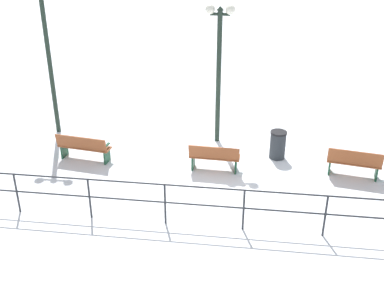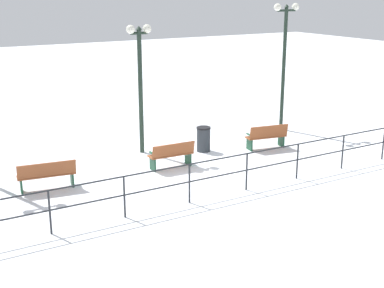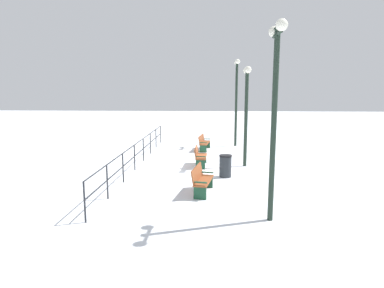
{
  "view_description": "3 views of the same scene",
  "coord_description": "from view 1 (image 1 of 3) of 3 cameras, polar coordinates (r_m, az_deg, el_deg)",
  "views": [
    {
      "loc": [
        -12.53,
        -0.99,
        6.98
      ],
      "look_at": [
        -0.45,
        0.62,
        0.98
      ],
      "focal_mm": 44.99,
      "sensor_mm": 36.0,
      "label": 1
    },
    {
      "loc": [
        -14.52,
        7.6,
        5.61
      ],
      "look_at": [
        -1.37,
        -0.05,
        1.11
      ],
      "focal_mm": 49.67,
      "sensor_mm": 36.0,
      "label": 2
    },
    {
      "loc": [
        0.26,
        -14.46,
        3.4
      ],
      "look_at": [
        -0.5,
        -0.27,
        1.06
      ],
      "focal_mm": 30.34,
      "sensor_mm": 36.0,
      "label": 3
    }
  ],
  "objects": [
    {
      "name": "lamppost_middle",
      "position": [
        15.01,
        3.24,
        10.63
      ],
      "size": [
        0.3,
        0.9,
        4.43
      ],
      "color": "#1E2D23",
      "rests_on": "ground"
    },
    {
      "name": "bench_nearest",
      "position": [
        14.44,
        18.66,
        -2.06
      ],
      "size": [
        0.75,
        1.56,
        0.91
      ],
      "rotation": [
        0.0,
        0.0,
        -0.17
      ],
      "color": "brown",
      "rests_on": "ground"
    },
    {
      "name": "bench_third",
      "position": [
        14.94,
        -12.74,
        -0.32
      ],
      "size": [
        0.7,
        1.69,
        0.87
      ],
      "rotation": [
        0.0,
        0.0,
        -0.14
      ],
      "color": "brown",
      "rests_on": "ground"
    },
    {
      "name": "bench_second",
      "position": [
        14.02,
        2.66,
        -1.53
      ],
      "size": [
        0.56,
        1.49,
        0.87
      ],
      "rotation": [
        0.0,
        0.0,
        -0.04
      ],
      "color": "brown",
      "rests_on": "ground"
    },
    {
      "name": "waterfront_railing",
      "position": [
        11.48,
        1.44,
        -6.67
      ],
      "size": [
        0.05,
        13.27,
        1.12
      ],
      "color": "#26282D",
      "rests_on": "ground"
    },
    {
      "name": "trash_bin",
      "position": [
        14.97,
        10.13,
        -0.08
      ],
      "size": [
        0.5,
        0.5,
        0.89
      ],
      "color": "#2D3338",
      "rests_on": "ground"
    },
    {
      "name": "ground_plane",
      "position": [
        14.38,
        2.7,
        -2.85
      ],
      "size": [
        80.0,
        80.0,
        0.0
      ],
      "primitive_type": "plane",
      "color": "white",
      "rests_on": "ground"
    },
    {
      "name": "lamppost_far",
      "position": [
        16.26,
        -16.95,
        12.37
      ],
      "size": [
        0.28,
        1.14,
        5.23
      ],
      "color": "#1E2D23",
      "rests_on": "ground"
    }
  ]
}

